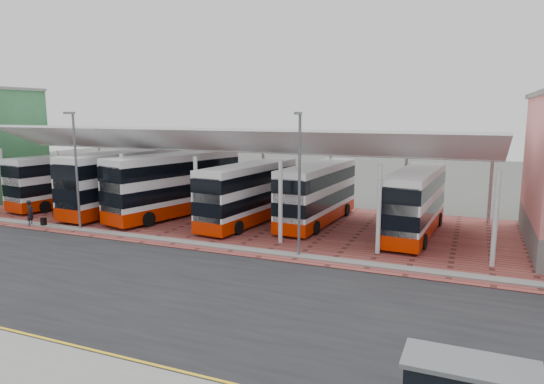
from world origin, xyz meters
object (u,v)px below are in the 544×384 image
object	(u,v)px
bus_2	(175,185)
bus_3	(249,194)
bus_1	(124,182)
bus_5	(415,203)
bus_0	(70,180)
pedestrian	(30,213)
bus_4	(317,194)

from	to	relation	value
bus_2	bus_3	size ratio (longest dim) A/B	1.13
bus_1	bus_3	bearing A→B (deg)	3.13
bus_1	bus_5	world-z (taller)	bus_1
bus_0	bus_3	world-z (taller)	bus_0
bus_3	bus_5	distance (m)	11.57
bus_2	bus_5	world-z (taller)	bus_2
bus_1	bus_3	distance (m)	11.26
bus_0	bus_1	size ratio (longest dim) A/B	0.91
bus_0	pedestrian	distance (m)	7.86
bus_0	bus_3	bearing A→B (deg)	7.16
bus_2	pedestrian	distance (m)	10.41
bus_1	pedestrian	size ratio (longest dim) A/B	6.63
bus_2	bus_3	distance (m)	6.39
bus_1	bus_2	size ratio (longest dim) A/B	0.99
bus_3	bus_5	world-z (taller)	bus_3
bus_3	pedestrian	xyz separation A→B (m)	(-14.17, -6.67, -1.24)
bus_1	pedestrian	distance (m)	7.42
pedestrian	bus_1	bearing A→B (deg)	-44.28
bus_0	bus_2	xyz separation A→B (m)	(11.03, -0.29, 0.22)
bus_1	bus_2	distance (m)	4.87
pedestrian	bus_2	bearing A→B (deg)	-69.72
bus_0	bus_4	world-z (taller)	bus_0
bus_2	pedestrian	size ratio (longest dim) A/B	6.71
bus_0	pedestrian	world-z (taller)	bus_0
bus_3	bus_4	bearing A→B (deg)	28.54
bus_5	pedestrian	bearing A→B (deg)	-159.76
bus_4	bus_0	bearing A→B (deg)	-172.53
bus_4	pedestrian	size ratio (longest dim) A/B	5.87
bus_2	bus_3	xyz separation A→B (m)	(6.39, -0.08, -0.26)
bus_2	bus_5	bearing A→B (deg)	17.81
bus_2	bus_0	bearing A→B (deg)	-166.75
bus_0	pedestrian	size ratio (longest dim) A/B	6.06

